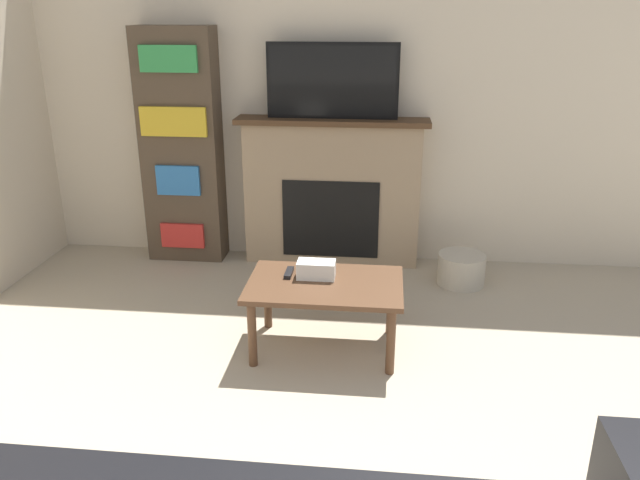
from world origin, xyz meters
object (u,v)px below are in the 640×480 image
at_px(fireplace, 332,192).
at_px(tv, 332,81).
at_px(bookshelf, 182,147).
at_px(coffee_table, 325,292).
at_px(storage_basket, 461,269).

height_order(fireplace, tv, tv).
xyz_separation_m(tv, bookshelf, (-1.16, -0.00, -0.51)).
bearing_deg(fireplace, coffee_table, -86.48).
bearing_deg(storage_basket, tv, 161.45).
bearing_deg(bookshelf, coffee_table, -47.45).
xyz_separation_m(coffee_table, storage_basket, (0.90, 1.03, -0.26)).
distance_m(tv, coffee_table, 1.71).
bearing_deg(storage_basket, coffee_table, -131.06).
bearing_deg(bookshelf, tv, 0.12).
bearing_deg(fireplace, storage_basket, -19.59).
height_order(bookshelf, storage_basket, bookshelf).
bearing_deg(coffee_table, tv, 93.57).
bearing_deg(fireplace, bookshelf, -178.90).
bearing_deg(tv, bookshelf, -179.88).
distance_m(bookshelf, storage_basket, 2.31).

